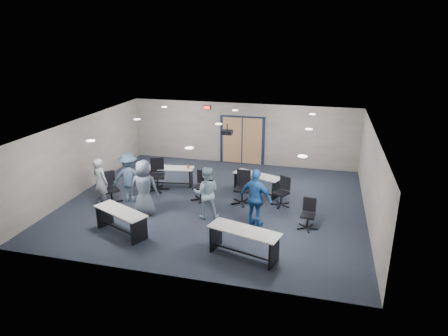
% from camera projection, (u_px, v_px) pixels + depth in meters
% --- Properties ---
extents(floor, '(10.00, 10.00, 0.00)m').
position_uv_depth(floor, '(215.00, 202.00, 13.87)').
color(floor, black).
rests_on(floor, ground).
extents(back_wall, '(10.00, 0.04, 2.70)m').
position_uv_depth(back_wall, '(242.00, 134.00, 17.55)').
color(back_wall, slate).
rests_on(back_wall, floor).
extents(front_wall, '(10.00, 0.04, 2.70)m').
position_uv_depth(front_wall, '(163.00, 225.00, 9.31)').
color(front_wall, slate).
rests_on(front_wall, floor).
extents(left_wall, '(0.04, 9.00, 2.70)m').
position_uv_depth(left_wall, '(84.00, 155.00, 14.61)').
color(left_wall, slate).
rests_on(left_wall, floor).
extents(right_wall, '(0.04, 9.00, 2.70)m').
position_uv_depth(right_wall, '(371.00, 179.00, 12.25)').
color(right_wall, slate).
rests_on(right_wall, floor).
extents(ceiling, '(10.00, 9.00, 0.04)m').
position_uv_depth(ceiling, '(215.00, 126.00, 12.99)').
color(ceiling, white).
rests_on(ceiling, back_wall).
extents(double_door, '(2.00, 0.07, 2.20)m').
position_uv_depth(double_door, '(242.00, 141.00, 17.61)').
color(double_door, '#101B32').
rests_on(double_door, back_wall).
extents(exit_sign, '(0.32, 0.07, 0.18)m').
position_uv_depth(exit_sign, '(207.00, 108.00, 17.51)').
color(exit_sign, black).
rests_on(exit_sign, back_wall).
extents(ceiling_projector, '(0.35, 0.32, 0.37)m').
position_uv_depth(ceiling_projector, '(227.00, 132.00, 13.47)').
color(ceiling_projector, black).
rests_on(ceiling_projector, ceiling).
extents(ceiling_can_lights, '(6.24, 5.74, 0.02)m').
position_uv_depth(ceiling_can_lights, '(217.00, 126.00, 13.23)').
color(ceiling_can_lights, white).
rests_on(ceiling_can_lights, ceiling).
extents(table_front_left, '(1.90, 1.31, 0.74)m').
position_uv_depth(table_front_left, '(121.00, 218.00, 11.59)').
color(table_front_left, '#B0AEA6').
rests_on(table_front_left, floor).
extents(table_front_right, '(2.02, 1.13, 0.78)m').
position_uv_depth(table_front_right, '(244.00, 238.00, 10.39)').
color(table_front_right, '#B0AEA6').
rests_on(table_front_right, floor).
extents(table_back_left, '(1.86, 0.87, 0.99)m').
position_uv_depth(table_back_left, '(170.00, 173.00, 15.22)').
color(table_back_left, '#B0AEA6').
rests_on(table_back_left, floor).
extents(table_back_right, '(1.88, 1.20, 0.72)m').
position_uv_depth(table_back_right, '(257.00, 181.00, 14.47)').
color(table_back_right, '#B0AEA6').
rests_on(table_back_right, floor).
extents(chair_back_a, '(0.96, 0.96, 1.20)m').
position_uv_depth(chair_back_a, '(157.00, 175.00, 14.74)').
color(chair_back_a, black).
rests_on(chair_back_a, floor).
extents(chair_back_b, '(0.71, 0.71, 1.03)m').
position_uv_depth(chair_back_b, '(201.00, 186.00, 13.90)').
color(chair_back_b, black).
rests_on(chair_back_b, floor).
extents(chair_back_c, '(0.72, 0.72, 1.15)m').
position_uv_depth(chair_back_c, '(242.00, 188.00, 13.59)').
color(chair_back_c, black).
rests_on(chair_back_c, floor).
extents(chair_back_d, '(0.85, 0.85, 0.99)m').
position_uv_depth(chair_back_d, '(281.00, 192.00, 13.47)').
color(chair_back_d, black).
rests_on(chair_back_d, floor).
extents(chair_loose_left, '(0.99, 0.99, 1.11)m').
position_uv_depth(chair_loose_left, '(111.00, 189.00, 13.60)').
color(chair_loose_left, black).
rests_on(chair_loose_left, floor).
extents(chair_loose_right, '(0.65, 0.65, 0.93)m').
position_uv_depth(chair_loose_right, '(308.00, 214.00, 11.89)').
color(chair_loose_right, black).
rests_on(chair_loose_right, floor).
extents(person_gray, '(0.73, 0.60, 1.71)m').
position_uv_depth(person_gray, '(101.00, 182.00, 13.31)').
color(person_gray, gray).
rests_on(person_gray, floor).
extents(person_plaid, '(0.97, 0.70, 1.83)m').
position_uv_depth(person_plaid, '(144.00, 188.00, 12.69)').
color(person_plaid, '#4E596C').
rests_on(person_plaid, floor).
extents(person_lightblue, '(0.96, 0.84, 1.69)m').
position_uv_depth(person_lightblue, '(206.00, 193.00, 12.49)').
color(person_lightblue, '#98B8CA').
rests_on(person_lightblue, floor).
extents(person_navy, '(1.16, 0.79, 1.83)m').
position_uv_depth(person_navy, '(256.00, 198.00, 11.90)').
color(person_navy, '#1B4F95').
rests_on(person_navy, floor).
extents(person_back, '(1.27, 0.95, 1.75)m').
position_uv_depth(person_back, '(129.00, 177.00, 13.71)').
color(person_back, '#384D65').
rests_on(person_back, floor).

